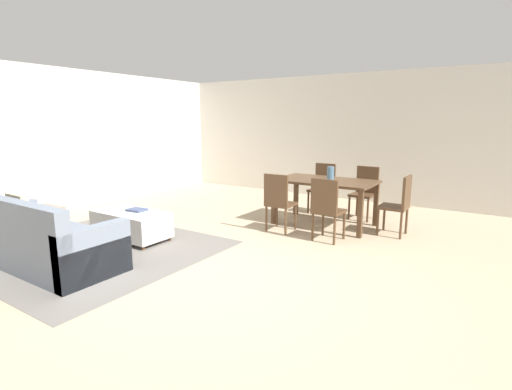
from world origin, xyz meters
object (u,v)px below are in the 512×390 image
object	(u,v)px
couch	(40,241)
dining_chair_near_left	(279,199)
dining_chair_far_left	(323,185)
book_on_ottoman	(137,210)
vase_centerpiece	(331,173)
dining_chair_near_right	(327,206)
dining_chair_head_east	(399,202)
ottoman_table	(131,223)
dining_table	(325,185)
dining_chair_far_right	(365,189)

from	to	relation	value
couch	dining_chair_near_left	xyz separation A→B (m)	(1.70, 2.78, 0.23)
dining_chair_far_left	book_on_ottoman	world-z (taller)	dining_chair_far_left
vase_centerpiece	book_on_ottoman	xyz separation A→B (m)	(-2.07, -2.26, -0.44)
couch	dining_chair_near_right	distance (m)	3.72
dining_chair_near_right	vase_centerpiece	distance (m)	0.99
dining_chair_head_east	book_on_ottoman	xyz separation A→B (m)	(-3.18, -2.25, -0.09)
dining_chair_far_left	couch	bearing A→B (deg)	-111.47
dining_chair_head_east	vase_centerpiece	distance (m)	1.17
ottoman_table	dining_chair_near_left	size ratio (longest dim) A/B	1.25
dining_chair_far_left	dining_table	bearing A→B (deg)	-64.53
book_on_ottoman	ottoman_table	bearing A→B (deg)	-117.74
dining_chair_near_right	book_on_ottoman	distance (m)	2.76
dining_table	book_on_ottoman	xyz separation A→B (m)	(-2.00, -2.22, -0.23)
couch	dining_chair_head_east	xyz separation A→B (m)	(3.31, 3.60, 0.23)
dining_chair_far_left	dining_chair_head_east	distance (m)	1.77
couch	vase_centerpiece	xyz separation A→B (m)	(2.20, 3.61, 0.58)
couch	dining_chair_far_right	xyz separation A→B (m)	(2.54, 4.38, 0.23)
dining_chair_near_right	dining_chair_far_left	world-z (taller)	same
ottoman_table	book_on_ottoman	distance (m)	0.21
dining_table	dining_chair_far_right	distance (m)	0.92
dining_chair_head_east	dining_table	bearing A→B (deg)	-178.38
dining_table	dining_chair_head_east	xyz separation A→B (m)	(1.18, 0.03, -0.15)
dining_table	dining_chair_near_right	xyz separation A→B (m)	(0.39, -0.83, -0.15)
dining_table	dining_chair_near_left	distance (m)	0.91
book_on_ottoman	dining_chair_far_right	bearing A→B (deg)	51.51
couch	dining_chair_far_right	distance (m)	5.07
ottoman_table	vase_centerpiece	bearing A→B (deg)	47.95
ottoman_table	dining_chair_head_east	xyz separation A→B (m)	(3.22, 2.33, 0.28)
ottoman_table	book_on_ottoman	world-z (taller)	book_on_ottoman
couch	vase_centerpiece	size ratio (longest dim) A/B	9.80
couch	dining_table	world-z (taller)	couch
ottoman_table	dining_chair_far_left	world-z (taller)	dining_chair_far_left
dining_chair_far_left	book_on_ottoman	distance (m)	3.45
dining_chair_far_left	dining_chair_far_right	distance (m)	0.81
ottoman_table	dining_table	world-z (taller)	dining_table
dining_table	dining_chair_far_right	xyz separation A→B (m)	(0.41, 0.81, -0.15)
dining_chair_near_left	dining_chair_far_left	bearing A→B (deg)	89.02
ottoman_table	book_on_ottoman	xyz separation A→B (m)	(0.04, 0.08, 0.19)
couch	dining_chair_near_left	distance (m)	3.27
dining_chair_head_east	dining_chair_far_right	bearing A→B (deg)	134.67
dining_chair_near_left	couch	bearing A→B (deg)	-121.52
couch	dining_table	xyz separation A→B (m)	(2.13, 3.57, 0.37)
dining_chair_far_right	vase_centerpiece	size ratio (longest dim) A/B	4.23
dining_chair_near_left	dining_chair_near_right	size ratio (longest dim) A/B	1.00
couch	book_on_ottoman	world-z (taller)	couch
dining_chair_near_right	dining_chair_head_east	size ratio (longest dim) A/B	1.00
dining_chair_near_right	dining_chair_far_left	bearing A→B (deg)	115.22
dining_chair_far_right	dining_chair_head_east	distance (m)	1.10
ottoman_table	dining_chair_near_left	distance (m)	2.23
ottoman_table	book_on_ottoman	bearing A→B (deg)	62.26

